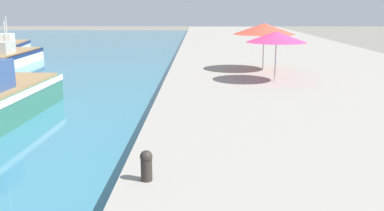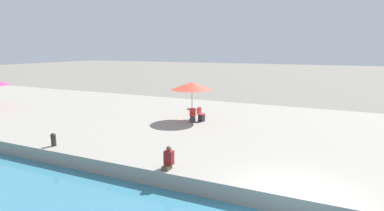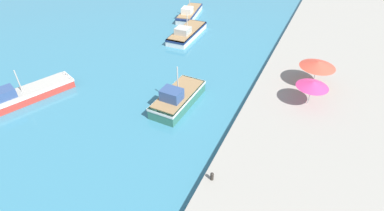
{
  "view_description": "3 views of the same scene",
  "coord_description": "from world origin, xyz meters",
  "px_view_note": "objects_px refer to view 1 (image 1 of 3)",
  "views": [
    {
      "loc": [
        1.69,
        3.16,
        4.23
      ],
      "look_at": [
        1.5,
        14.95,
        1.5
      ],
      "focal_mm": 40.0,
      "sensor_mm": 36.0,
      "label": 1
    },
    {
      "loc": [
        -9.44,
        -0.58,
        5.43
      ],
      "look_at": [
        8.35,
        7.48,
        1.7
      ],
      "focal_mm": 28.0,
      "sensor_mm": 36.0,
      "label": 2
    },
    {
      "loc": [
        5.22,
        -1.56,
        17.31
      ],
      "look_at": [
        -4.0,
        18.0,
        1.3
      ],
      "focal_mm": 28.0,
      "sensor_mm": 36.0,
      "label": 3
    }
  ],
  "objects_px": {
    "fishing_boat_far": "(6,57)",
    "fishing_boat_distant": "(8,47)",
    "cafe_umbrella_white": "(276,37)",
    "cafe_umbrella_striped": "(264,29)",
    "mooring_bollard": "(146,165)"
  },
  "relations": [
    {
      "from": "fishing_boat_far",
      "to": "fishing_boat_distant",
      "type": "relative_size",
      "value": 0.98
    },
    {
      "from": "cafe_umbrella_white",
      "to": "cafe_umbrella_striped",
      "type": "height_order",
      "value": "cafe_umbrella_striped"
    },
    {
      "from": "cafe_umbrella_striped",
      "to": "cafe_umbrella_white",
      "type": "bearing_deg",
      "value": -89.56
    },
    {
      "from": "cafe_umbrella_striped",
      "to": "mooring_bollard",
      "type": "xyz_separation_m",
      "value": [
        -4.71,
        -15.96,
        -1.98
      ]
    },
    {
      "from": "fishing_boat_far",
      "to": "cafe_umbrella_striped",
      "type": "relative_size",
      "value": 2.37
    },
    {
      "from": "fishing_boat_far",
      "to": "cafe_umbrella_white",
      "type": "height_order",
      "value": "fishing_boat_far"
    },
    {
      "from": "cafe_umbrella_white",
      "to": "fishing_boat_far",
      "type": "bearing_deg",
      "value": 149.84
    },
    {
      "from": "fishing_boat_distant",
      "to": "cafe_umbrella_striped",
      "type": "height_order",
      "value": "fishing_boat_distant"
    },
    {
      "from": "cafe_umbrella_white",
      "to": "cafe_umbrella_striped",
      "type": "relative_size",
      "value": 0.83
    },
    {
      "from": "fishing_boat_distant",
      "to": "cafe_umbrella_white",
      "type": "height_order",
      "value": "fishing_boat_distant"
    },
    {
      "from": "fishing_boat_far",
      "to": "fishing_boat_distant",
      "type": "distance_m",
      "value": 7.87
    },
    {
      "from": "fishing_boat_distant",
      "to": "mooring_bollard",
      "type": "height_order",
      "value": "fishing_boat_distant"
    },
    {
      "from": "fishing_boat_far",
      "to": "cafe_umbrella_striped",
      "type": "height_order",
      "value": "cafe_umbrella_striped"
    },
    {
      "from": "fishing_boat_distant",
      "to": "cafe_umbrella_striped",
      "type": "distance_m",
      "value": 24.97
    },
    {
      "from": "cafe_umbrella_striped",
      "to": "fishing_boat_distant",
      "type": "bearing_deg",
      "value": 146.4
    }
  ]
}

